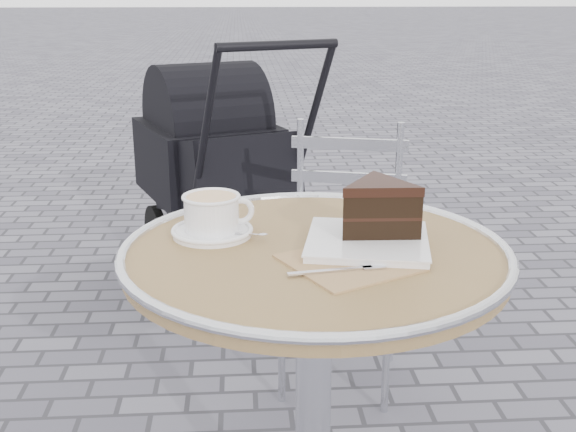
{
  "coord_description": "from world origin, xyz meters",
  "views": [
    {
      "loc": [
        -0.13,
        -1.23,
        1.19
      ],
      "look_at": [
        -0.05,
        0.05,
        0.78
      ],
      "focal_mm": 45.0,
      "sensor_mm": 36.0,
      "label": 1
    }
  ],
  "objects": [
    {
      "name": "cafe_table",
      "position": [
        0.0,
        0.0,
        0.57
      ],
      "size": [
        0.72,
        0.72,
        0.74
      ],
      "color": "silver",
      "rests_on": "ground"
    },
    {
      "name": "baby_stroller",
      "position": [
        -0.23,
        1.64,
        0.46
      ],
      "size": [
        0.77,
        1.08,
        1.03
      ],
      "rotation": [
        0.0,
        0.0,
        0.37
      ],
      "color": "black",
      "rests_on": "ground"
    },
    {
      "name": "bistro_chair",
      "position": [
        0.19,
        0.85,
        0.5
      ],
      "size": [
        0.44,
        0.44,
        0.8
      ],
      "rotation": [
        0.0,
        0.0,
        -0.26
      ],
      "color": "silver",
      "rests_on": "ground"
    },
    {
      "name": "cake_plate_set",
      "position": [
        0.12,
        0.02,
        0.79
      ],
      "size": [
        0.32,
        0.36,
        0.12
      ],
      "rotation": [
        0.0,
        0.0,
        -0.2
      ],
      "color": "#A77E5C",
      "rests_on": "cafe_table"
    },
    {
      "name": "cappuccino_set",
      "position": [
        -0.19,
        0.09,
        0.77
      ],
      "size": [
        0.18,
        0.15,
        0.08
      ],
      "rotation": [
        0.0,
        0.0,
        0.2
      ],
      "color": "white",
      "rests_on": "cafe_table"
    }
  ]
}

